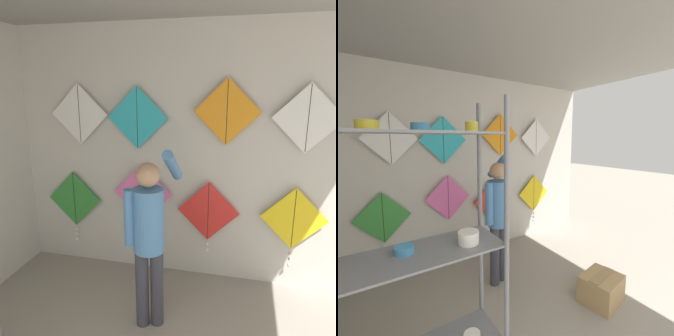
% 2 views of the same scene
% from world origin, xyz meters
% --- Properties ---
extents(back_panel, '(4.56, 0.06, 2.80)m').
position_xyz_m(back_panel, '(0.00, 3.83, 1.40)').
color(back_panel, beige).
rests_on(back_panel, ground).
extents(shopkeeper, '(0.40, 0.63, 1.65)m').
position_xyz_m(shopkeeper, '(-0.08, 2.87, 0.93)').
color(shopkeeper, '#383842').
rests_on(shopkeeper, ground).
extents(kite_0, '(0.68, 0.04, 0.89)m').
position_xyz_m(kite_0, '(-1.28, 3.74, 0.79)').
color(kite_0, '#338C38').
extents(kite_1, '(0.68, 0.01, 0.68)m').
position_xyz_m(kite_1, '(-0.42, 3.74, 0.96)').
color(kite_1, pink).
extents(kite_2, '(0.68, 0.04, 0.82)m').
position_xyz_m(kite_2, '(0.33, 3.74, 0.79)').
color(kite_2, red).
extents(kite_3, '(0.68, 0.04, 0.89)m').
position_xyz_m(kite_3, '(1.22, 3.74, 0.78)').
color(kite_3, yellow).
extents(kite_4, '(0.68, 0.01, 0.68)m').
position_xyz_m(kite_4, '(-1.14, 3.74, 1.84)').
color(kite_4, white).
extents(kite_5, '(0.68, 0.01, 0.68)m').
position_xyz_m(kite_5, '(-0.46, 3.74, 1.81)').
color(kite_5, '#28B2C6').
extents(kite_6, '(0.68, 0.01, 0.68)m').
position_xyz_m(kite_6, '(0.49, 3.74, 1.90)').
color(kite_6, orange).
extents(kite_7, '(0.68, 0.01, 0.68)m').
position_xyz_m(kite_7, '(1.26, 3.74, 1.85)').
color(kite_7, white).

